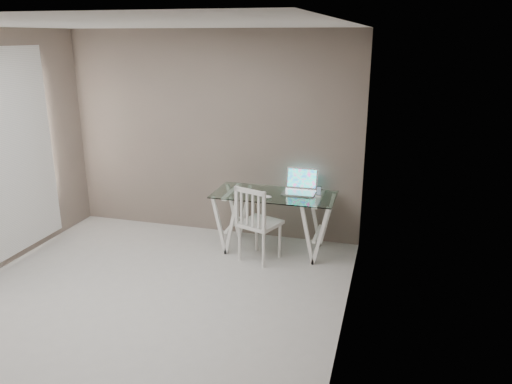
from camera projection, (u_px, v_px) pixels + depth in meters
The scene contains 7 objects.
room at pixel (117, 140), 4.48m from camera, with size 4.50×4.52×2.71m.
desk at pixel (274, 222), 6.25m from camera, with size 1.50×0.70×0.75m.
chair at pixel (256, 221), 5.89m from camera, with size 0.55×0.55×0.95m.
laptop at pixel (300, 187), 6.22m from camera, with size 0.40×0.36×0.27m.
keyboard at pixel (254, 193), 6.18m from camera, with size 0.30×0.13×0.01m, color silver.
mouse at pixel (267, 197), 5.98m from camera, with size 0.11×0.07×0.04m, color white.
phone_dock at pixel (319, 194), 6.04m from camera, with size 0.07×0.07×0.13m.
Camera 1 is at (2.34, -3.89, 2.62)m, focal length 35.00 mm.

